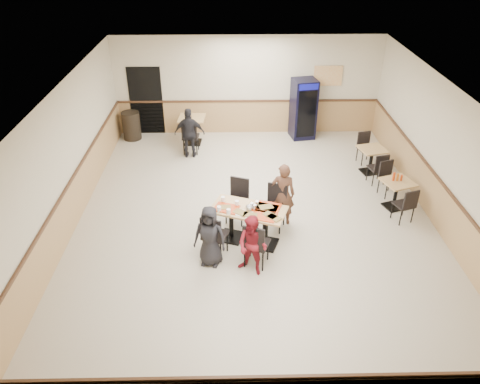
{
  "coord_description": "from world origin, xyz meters",
  "views": [
    {
      "loc": [
        -0.52,
        -8.74,
        5.96
      ],
      "look_at": [
        -0.35,
        -0.5,
        1.05
      ],
      "focal_mm": 35.0,
      "sensor_mm": 36.0,
      "label": 1
    }
  ],
  "objects_px": {
    "back_table": "(192,126)",
    "diner_man_opposite": "(283,194)",
    "diner_woman_left": "(210,236)",
    "side_table_far": "(371,157)",
    "main_table": "(248,220)",
    "lone_diner": "(190,133)",
    "diner_woman_right": "(253,246)",
    "trash_bin": "(131,126)",
    "pepsi_cooler": "(303,109)",
    "side_table_near": "(396,190)"
  },
  "relations": [
    {
      "from": "back_table",
      "to": "diner_man_opposite",
      "type": "bearing_deg",
      "value": -62.16
    },
    {
      "from": "diner_woman_left",
      "to": "side_table_far",
      "type": "relative_size",
      "value": 1.64
    },
    {
      "from": "diner_woman_left",
      "to": "back_table",
      "type": "height_order",
      "value": "diner_woman_left"
    },
    {
      "from": "main_table",
      "to": "back_table",
      "type": "height_order",
      "value": "back_table"
    },
    {
      "from": "lone_diner",
      "to": "back_table",
      "type": "distance_m",
      "value": 0.94
    },
    {
      "from": "side_table_far",
      "to": "back_table",
      "type": "height_order",
      "value": "back_table"
    },
    {
      "from": "diner_woman_right",
      "to": "side_table_far",
      "type": "relative_size",
      "value": 1.6
    },
    {
      "from": "lone_diner",
      "to": "trash_bin",
      "type": "xyz_separation_m",
      "value": [
        -1.87,
        1.27,
        -0.29
      ]
    },
    {
      "from": "pepsi_cooler",
      "to": "diner_woman_right",
      "type": "bearing_deg",
      "value": -116.3
    },
    {
      "from": "diner_woman_left",
      "to": "trash_bin",
      "type": "bearing_deg",
      "value": 126.83
    },
    {
      "from": "lone_diner",
      "to": "pepsi_cooler",
      "type": "height_order",
      "value": "pepsi_cooler"
    },
    {
      "from": "side_table_far",
      "to": "trash_bin",
      "type": "relative_size",
      "value": 0.92
    },
    {
      "from": "lone_diner",
      "to": "side_table_near",
      "type": "relative_size",
      "value": 1.74
    },
    {
      "from": "side_table_far",
      "to": "lone_diner",
      "type": "bearing_deg",
      "value": 167.78
    },
    {
      "from": "side_table_far",
      "to": "trash_bin",
      "type": "height_order",
      "value": "trash_bin"
    },
    {
      "from": "main_table",
      "to": "side_table_near",
      "type": "height_order",
      "value": "main_table"
    },
    {
      "from": "back_table",
      "to": "trash_bin",
      "type": "xyz_separation_m",
      "value": [
        -1.87,
        0.35,
        -0.12
      ]
    },
    {
      "from": "diner_woman_left",
      "to": "trash_bin",
      "type": "distance_m",
      "value": 6.56
    },
    {
      "from": "side_table_near",
      "to": "back_table",
      "type": "xyz_separation_m",
      "value": [
        -4.97,
        3.71,
        0.08
      ]
    },
    {
      "from": "main_table",
      "to": "side_table_far",
      "type": "bearing_deg",
      "value": 61.9
    },
    {
      "from": "back_table",
      "to": "trash_bin",
      "type": "relative_size",
      "value": 0.96
    },
    {
      "from": "diner_man_opposite",
      "to": "side_table_far",
      "type": "xyz_separation_m",
      "value": [
        2.58,
        2.31,
        -0.27
      ]
    },
    {
      "from": "side_table_far",
      "to": "main_table",
      "type": "bearing_deg",
      "value": -138.12
    },
    {
      "from": "diner_woman_left",
      "to": "diner_woman_right",
      "type": "distance_m",
      "value": 0.86
    },
    {
      "from": "main_table",
      "to": "side_table_far",
      "type": "distance_m",
      "value": 4.5
    },
    {
      "from": "diner_man_opposite",
      "to": "side_table_near",
      "type": "xyz_separation_m",
      "value": [
        2.71,
        0.57,
        -0.27
      ]
    },
    {
      "from": "back_table",
      "to": "pepsi_cooler",
      "type": "distance_m",
      "value": 3.38
    },
    {
      "from": "pepsi_cooler",
      "to": "trash_bin",
      "type": "bearing_deg",
      "value": 170.03
    },
    {
      "from": "trash_bin",
      "to": "pepsi_cooler",
      "type": "bearing_deg",
      "value": 0.47
    },
    {
      "from": "diner_man_opposite",
      "to": "pepsi_cooler",
      "type": "height_order",
      "value": "pepsi_cooler"
    },
    {
      "from": "diner_man_opposite",
      "to": "back_table",
      "type": "distance_m",
      "value": 4.85
    },
    {
      "from": "diner_woman_left",
      "to": "side_table_near",
      "type": "xyz_separation_m",
      "value": [
        4.24,
        1.96,
        -0.18
      ]
    },
    {
      "from": "diner_man_opposite",
      "to": "side_table_near",
      "type": "height_order",
      "value": "diner_man_opposite"
    },
    {
      "from": "side_table_far",
      "to": "diner_woman_right",
      "type": "bearing_deg",
      "value": -129.66
    },
    {
      "from": "main_table",
      "to": "side_table_near",
      "type": "relative_size",
      "value": 2.03
    },
    {
      "from": "diner_woman_right",
      "to": "pepsi_cooler",
      "type": "relative_size",
      "value": 0.69
    },
    {
      "from": "diner_woman_left",
      "to": "lone_diner",
      "type": "bearing_deg",
      "value": 112.15
    },
    {
      "from": "diner_woman_right",
      "to": "side_table_near",
      "type": "xyz_separation_m",
      "value": [
        3.43,
        2.25,
        -0.16
      ]
    },
    {
      "from": "lone_diner",
      "to": "back_table",
      "type": "relative_size",
      "value": 1.76
    },
    {
      "from": "back_table",
      "to": "pepsi_cooler",
      "type": "height_order",
      "value": "pepsi_cooler"
    },
    {
      "from": "lone_diner",
      "to": "trash_bin",
      "type": "bearing_deg",
      "value": -32.89
    },
    {
      "from": "side_table_far",
      "to": "trash_bin",
      "type": "bearing_deg",
      "value": 160.94
    },
    {
      "from": "diner_woman_right",
      "to": "lone_diner",
      "type": "relative_size",
      "value": 0.87
    },
    {
      "from": "diner_woman_right",
      "to": "pepsi_cooler",
      "type": "height_order",
      "value": "pepsi_cooler"
    },
    {
      "from": "main_table",
      "to": "pepsi_cooler",
      "type": "xyz_separation_m",
      "value": [
        1.85,
        5.37,
        0.37
      ]
    },
    {
      "from": "diner_man_opposite",
      "to": "lone_diner",
      "type": "distance_m",
      "value": 4.05
    },
    {
      "from": "side_table_near",
      "to": "side_table_far",
      "type": "height_order",
      "value": "side_table_far"
    },
    {
      "from": "trash_bin",
      "to": "diner_woman_left",
      "type": "bearing_deg",
      "value": -66.64
    },
    {
      "from": "side_table_far",
      "to": "back_table",
      "type": "xyz_separation_m",
      "value": [
        -4.84,
        1.97,
        0.08
      ]
    },
    {
      "from": "main_table",
      "to": "lone_diner",
      "type": "xyz_separation_m",
      "value": [
        -1.49,
        4.05,
        0.18
      ]
    }
  ]
}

